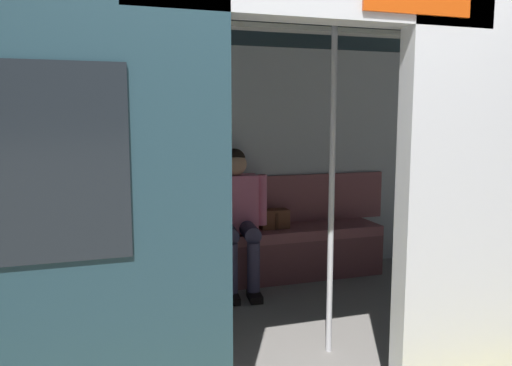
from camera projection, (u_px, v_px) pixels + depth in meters
train_car at (241, 120)px, 3.34m from camera, size 6.40×2.54×2.20m
bench_seat at (216, 247)px, 4.37m from camera, size 3.08×0.44×0.46m
person_seated at (236, 209)px, 4.33m from camera, size 0.55×0.71×1.19m
handbag at (274, 219)px, 4.58m from camera, size 0.26×0.15×0.17m
book at (193, 232)px, 4.37m from camera, size 0.18×0.24×0.03m
grab_pole_door at (216, 199)px, 2.70m from camera, size 0.04×0.04×2.06m
grab_pole_far at (332, 189)px, 3.07m from camera, size 0.04×0.04×2.06m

